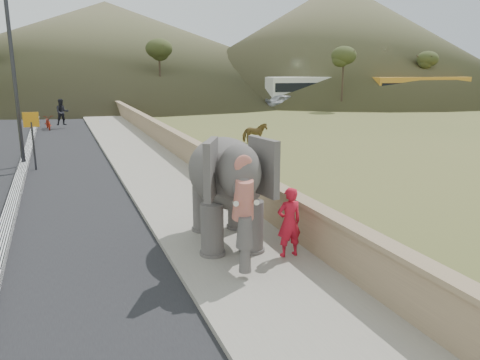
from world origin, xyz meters
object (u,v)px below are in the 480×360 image
Objects in this scene: cow at (255,133)px; elephant_and_man at (227,188)px; motorcyclist at (55,117)px; lamppost at (20,49)px.

elephant_and_man is (-6.68, -13.93, 0.87)m from cow.
elephant_and_man reaches higher than cow.
cow is at bearing -45.32° from motorcyclist.
elephant_and_man is 24.66m from motorcyclist.
elephant_and_man is 1.87× the size of motorcyclist.
lamppost is 13.33m from motorcyclist.
elephant_and_man is at bearing -68.12° from lamppost.
elephant_and_man is (4.71, -11.72, -3.43)m from lamppost.
cow is 14.70m from motorcyclist.
cow is (11.39, 2.21, -4.31)m from lamppost.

